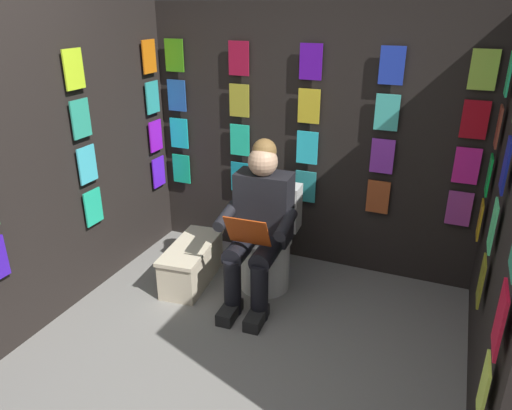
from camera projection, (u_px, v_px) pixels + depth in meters
display_wall_back at (310, 140)px, 3.84m from camera, size 2.78×0.14×2.07m
display_wall_right at (77, 158)px, 3.41m from camera, size 0.14×2.09×2.07m
toilet at (268, 244)px, 3.72m from camera, size 0.41×0.56×0.77m
person_reading at (258, 224)px, 3.42m from camera, size 0.54×0.70×1.19m
comic_longbox_near at (192, 263)px, 3.78m from camera, size 0.37×0.71×0.32m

